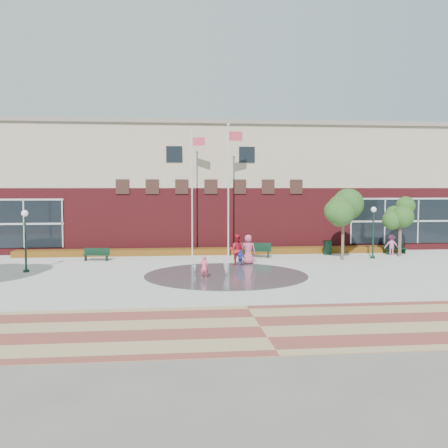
{
  "coord_description": "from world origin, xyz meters",
  "views": [
    {
      "loc": [
        -2.96,
        -23.53,
        4.54
      ],
      "look_at": [
        0.0,
        4.0,
        2.6
      ],
      "focal_mm": 42.0,
      "sensor_mm": 36.0,
      "label": 1
    }
  ],
  "objects": [
    {
      "name": "flagpole_right",
      "position": [
        1.0,
        10.18,
        4.83
      ],
      "size": [
        1.04,
        0.34,
        8.65
      ],
      "rotation": [
        0.0,
        0.0,
        0.25
      ],
      "color": "white",
      "rests_on": "ground"
    },
    {
      "name": "bench_mid",
      "position": [
        2.67,
        9.58,
        0.31
      ],
      "size": [
        1.99,
        1.1,
        0.96
      ],
      "rotation": [
        0.0,
        0.0,
        -0.32
      ],
      "color": "black",
      "rests_on": "ground"
    },
    {
      "name": "bench_left",
      "position": [
        -7.37,
        9.17,
        0.26
      ],
      "size": [
        1.63,
        0.66,
        0.79
      ],
      "rotation": [
        0.0,
        0.0,
        -0.14
      ],
      "color": "black",
      "rests_on": "ground"
    },
    {
      "name": "tree_mid",
      "position": [
        7.84,
        7.85,
        3.19
      ],
      "size": [
        2.59,
        2.59,
        4.38
      ],
      "color": "#4C3A2D",
      "rests_on": "ground"
    },
    {
      "name": "ground",
      "position": [
        0.0,
        0.0,
        0.0
      ],
      "size": [
        120.0,
        120.0,
        0.0
      ],
      "primitive_type": "plane",
      "color": "#666056",
      "rests_on": "ground"
    },
    {
      "name": "trash_can",
      "position": [
        7.71,
        10.51,
        0.49
      ],
      "size": [
        0.59,
        0.59,
        0.97
      ],
      "color": "black",
      "rests_on": "ground"
    },
    {
      "name": "plaza_concrete",
      "position": [
        0.0,
        4.0,
        0.0
      ],
      "size": [
        46.0,
        18.0,
        0.01
      ],
      "primitive_type": "cube",
      "color": "#A8A8A0",
      "rests_on": "ground"
    },
    {
      "name": "library_building",
      "position": [
        0.0,
        17.48,
        4.64
      ],
      "size": [
        44.4,
        10.4,
        9.2
      ],
      "color": "#5A151A",
      "rests_on": "ground"
    },
    {
      "name": "tree_small_right",
      "position": [
        12.14,
        9.14,
        2.87
      ],
      "size": [
        2.3,
        2.3,
        3.93
      ],
      "color": "#4C3A2D",
      "rests_on": "ground"
    },
    {
      "name": "adult_pink",
      "position": [
        1.75,
        6.83,
        0.88
      ],
      "size": [
        0.97,
        0.75,
        1.76
      ],
      "primitive_type": "imported",
      "rotation": [
        0.0,
        0.0,
        2.89
      ],
      "color": "#C04264",
      "rests_on": "ground"
    },
    {
      "name": "paver_band",
      "position": [
        0.0,
        -7.0,
        0.0
      ],
      "size": [
        46.0,
        6.0,
        0.01
      ],
      "primitive_type": "cube",
      "color": "brown",
      "rests_on": "ground"
    },
    {
      "name": "water_jet_a",
      "position": [
        -0.01,
        2.92,
        0.0
      ],
      "size": [
        0.36,
        0.36,
        0.69
      ],
      "primitive_type": "cone",
      "rotation": [
        3.14,
        0.0,
        0.0
      ],
      "color": "white",
      "rests_on": "ground"
    },
    {
      "name": "adult_red",
      "position": [
        1.01,
        6.54,
        0.9
      ],
      "size": [
        0.98,
        0.82,
        1.81
      ],
      "primitive_type": "imported",
      "rotation": [
        0.0,
        0.0,
        2.97
      ],
      "color": "#AD1425",
      "rests_on": "ground"
    },
    {
      "name": "person_bench",
      "position": [
        11.88,
        9.8,
        0.71
      ],
      "size": [
        1.04,
        0.83,
        1.41
      ],
      "primitive_type": "imported",
      "rotation": [
        0.0,
        0.0,
        2.76
      ],
      "color": "#C0518C",
      "rests_on": "ground"
    },
    {
      "name": "bench_right",
      "position": [
        12.4,
        10.3,
        0.25
      ],
      "size": [
        1.59,
        0.74,
        0.77
      ],
      "rotation": [
        0.0,
        0.0,
        0.21
      ],
      "color": "black",
      "rests_on": "ground"
    },
    {
      "name": "flower_bed",
      "position": [
        0.0,
        11.6,
        0.0
      ],
      "size": [
        26.0,
        1.2,
        0.4
      ],
      "primitive_type": "cube",
      "color": "#991606",
      "rests_on": "ground"
    },
    {
      "name": "lamp_right",
      "position": [
        10.01,
        8.38,
        2.06
      ],
      "size": [
        0.35,
        0.35,
        3.32
      ],
      "color": "black",
      "rests_on": "ground"
    },
    {
      "name": "child_blue",
      "position": [
        1.17,
        6.09,
        0.48
      ],
      "size": [
        0.61,
        0.46,
        0.96
      ],
      "primitive_type": "imported",
      "rotation": [
        0.0,
        0.0,
        2.67
      ],
      "color": "#2831B1",
      "rests_on": "ground"
    },
    {
      "name": "splash_pad",
      "position": [
        0.0,
        3.0,
        0.0
      ],
      "size": [
        8.4,
        8.4,
        0.01
      ],
      "primitive_type": "cylinder",
      "color": "#383A3D",
      "rests_on": "ground"
    },
    {
      "name": "child_splash",
      "position": [
        -1.2,
        2.13,
        0.59
      ],
      "size": [
        0.44,
        0.3,
        1.17
      ],
      "primitive_type": "imported",
      "rotation": [
        0.0,
        0.0,
        3.1
      ],
      "color": "#E6476C",
      "rests_on": "ground"
    },
    {
      "name": "water_jet_b",
      "position": [
        -1.57,
        3.82,
        0.0
      ],
      "size": [
        0.19,
        0.19,
        0.43
      ],
      "primitive_type": "cone",
      "rotation": [
        3.14,
        0.0,
        0.0
      ],
      "color": "white",
      "rests_on": "ground"
    },
    {
      "name": "flagpole_left",
      "position": [
        -1.32,
        10.98,
        4.59
      ],
      "size": [
        0.91,
        0.42,
        8.25
      ],
      "rotation": [
        0.0,
        0.0,
        -0.39
      ],
      "color": "white",
      "rests_on": "ground"
    },
    {
      "name": "lamp_left",
      "position": [
        -10.52,
        5.17,
        2.08
      ],
      "size": [
        0.35,
        0.35,
        3.34
      ],
      "color": "black",
      "rests_on": "ground"
    }
  ]
}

